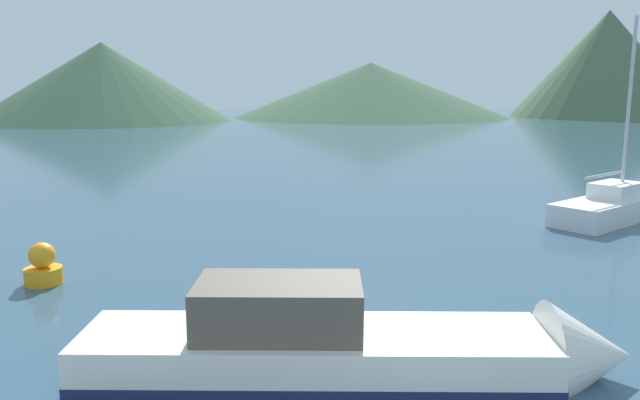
% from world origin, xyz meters
% --- Properties ---
extents(motorboat_near, '(9.09, 3.00, 2.10)m').
position_xyz_m(motorboat_near, '(-0.96, 4.54, 0.47)').
color(motorboat_near, white).
rests_on(motorboat_near, ground_plane).
extents(sailboat_inner, '(6.01, 4.72, 7.05)m').
position_xyz_m(sailboat_inner, '(10.19, 15.47, 0.51)').
color(sailboat_inner, white).
rests_on(sailboat_inner, ground_plane).
extents(buoy_marker, '(0.88, 0.88, 1.01)m').
position_xyz_m(buoy_marker, '(-7.67, 10.23, 0.42)').
color(buoy_marker, orange).
rests_on(buoy_marker, ground_plane).
extents(hill_central, '(34.10, 34.10, 10.51)m').
position_xyz_m(hill_central, '(-21.60, 83.77, 5.26)').
color(hill_central, '#38563D').
rests_on(hill_central, ground_plane).
extents(hill_east, '(41.78, 41.78, 8.27)m').
position_xyz_m(hill_east, '(16.70, 91.01, 4.13)').
color(hill_east, '#38563D').
rests_on(hill_east, ground_plane).
extents(hill_far_east, '(27.91, 27.91, 16.08)m').
position_xyz_m(hill_far_east, '(52.61, 86.99, 8.04)').
color(hill_far_east, '#4C6647').
rests_on(hill_far_east, ground_plane).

